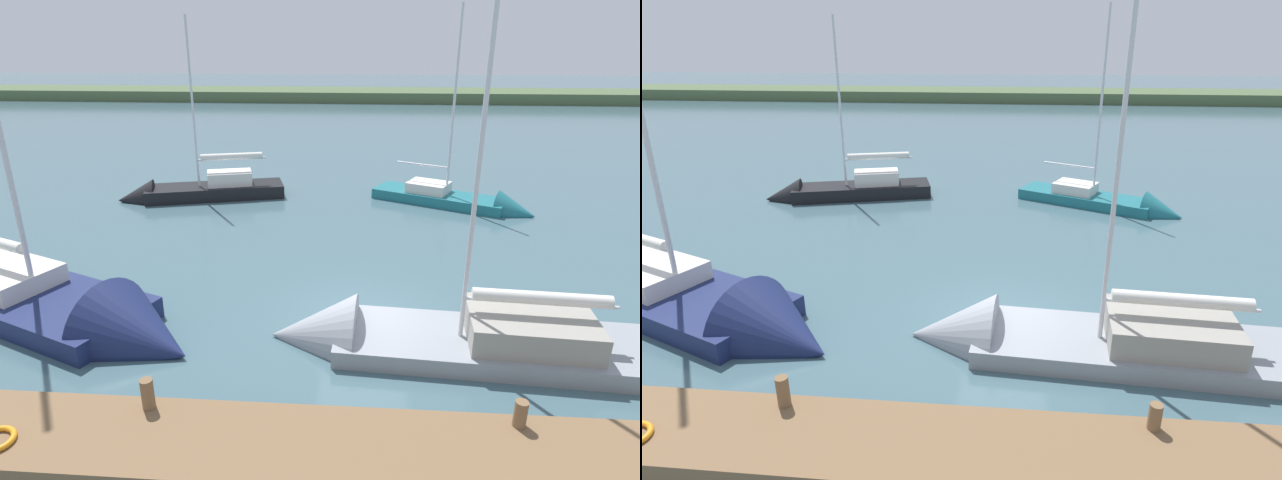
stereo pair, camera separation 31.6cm
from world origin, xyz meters
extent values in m
plane|color=#42606B|center=(0.00, 0.00, 0.00)|extent=(200.00, 200.00, 0.00)
cube|color=#4C603D|center=(0.00, -52.92, 0.00)|extent=(180.00, 8.00, 2.40)
cube|color=brown|center=(0.00, 5.49, 0.37)|extent=(26.49, 1.93, 0.75)
cylinder|color=brown|center=(3.97, 4.81, 1.04)|extent=(0.24, 0.24, 0.59)
cylinder|color=brown|center=(-2.65, 4.81, 1.00)|extent=(0.23, 0.23, 0.50)
cube|color=navy|center=(9.93, -0.20, 0.12)|extent=(9.03, 5.91, 0.91)
cone|color=navy|center=(5.32, 1.75, 0.12)|extent=(3.37, 3.52, 2.77)
cube|color=#1E6B75|center=(-3.44, -10.92, 0.07)|extent=(6.09, 4.24, 0.77)
cone|color=#1E6B75|center=(-6.48, -9.39, 0.07)|extent=(2.21, 2.29, 1.77)
cube|color=silver|center=(-2.97, -11.16, 0.68)|extent=(2.20, 2.02, 0.45)
cylinder|color=silver|center=(-3.73, -10.78, 4.42)|extent=(0.11, 0.11, 7.94)
cylinder|color=silver|center=(-2.64, -11.32, 1.67)|extent=(2.22, 1.17, 0.09)
cube|color=gray|center=(-3.04, 1.41, 0.07)|extent=(7.63, 2.86, 0.76)
cone|color=gray|center=(1.28, 1.11, 0.07)|extent=(2.27, 2.49, 2.35)
cube|color=gray|center=(-3.82, 1.46, 0.78)|extent=(2.97, 2.15, 0.67)
cylinder|color=silver|center=(-2.27, 1.35, 4.62)|extent=(0.11, 0.11, 8.36)
cylinder|color=silver|center=(-3.95, 1.47, 1.44)|extent=(3.37, 0.32, 0.09)
cylinder|color=silver|center=(-3.95, 1.47, 1.56)|extent=(3.05, 0.52, 0.31)
cube|color=black|center=(6.95, -11.06, 0.10)|extent=(6.55, 3.38, 0.99)
cone|color=black|center=(10.41, -10.11, 0.10)|extent=(2.02, 2.14, 1.78)
cube|color=silver|center=(6.27, -11.24, 0.91)|extent=(2.28, 1.71, 0.63)
cylinder|color=silver|center=(7.64, -10.87, 4.29)|extent=(0.10, 0.10, 7.39)
cylinder|color=silver|center=(6.13, -11.28, 1.81)|extent=(3.04, 0.91, 0.08)
cylinder|color=silver|center=(6.13, -11.28, 1.93)|extent=(2.80, 1.03, 0.29)
camera|label=1|loc=(0.27, 12.44, 7.08)|focal=29.51mm
camera|label=2|loc=(-0.04, 12.41, 7.08)|focal=29.51mm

